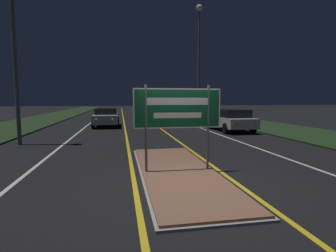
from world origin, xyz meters
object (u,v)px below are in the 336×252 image
(highway_sign, at_px, (178,111))
(car_receding_0, at_px, (231,120))
(car_receding_1, at_px, (167,114))
(warning_sign, at_px, (211,104))
(streetlight_left_near, at_px, (12,10))
(car_approaching_0, at_px, (106,117))
(streetlight_right_near, at_px, (199,42))

(highway_sign, xyz_separation_m, car_receding_0, (5.61, 9.08, -1.01))
(car_receding_1, xyz_separation_m, warning_sign, (6.29, 5.71, 0.83))
(car_receding_0, bearing_deg, highway_sign, -121.73)
(streetlight_left_near, xyz_separation_m, car_approaching_0, (3.52, 7.69, -5.27))
(streetlight_right_near, relative_size, car_approaching_0, 2.63)
(highway_sign, height_order, car_receding_1, highway_sign)
(streetlight_left_near, bearing_deg, car_approaching_0, 65.41)
(car_receding_1, height_order, warning_sign, warning_sign)
(streetlight_right_near, xyz_separation_m, car_receding_1, (-3.46, -1.46, -6.87))
(streetlight_left_near, xyz_separation_m, car_receding_1, (8.83, 10.84, -5.24))
(streetlight_right_near, bearing_deg, highway_sign, -108.59)
(car_approaching_0, bearing_deg, streetlight_left_near, -114.59)
(warning_sign, bearing_deg, car_approaching_0, -142.64)
(streetlight_left_near, bearing_deg, streetlight_right_near, 45.02)
(warning_sign, bearing_deg, car_receding_0, -104.02)
(streetlight_right_near, xyz_separation_m, car_receding_0, (-0.51, -9.12, -6.87))
(streetlight_right_near, bearing_deg, streetlight_left_near, -134.98)
(car_receding_0, distance_m, car_approaching_0, 9.41)
(highway_sign, bearing_deg, car_approaching_0, 101.04)
(highway_sign, bearing_deg, car_receding_1, 80.97)
(car_receding_1, bearing_deg, warning_sign, 42.22)
(car_receding_0, xyz_separation_m, warning_sign, (3.34, 13.36, 0.84))
(streetlight_left_near, xyz_separation_m, streetlight_right_near, (12.29, 12.30, 1.62))
(streetlight_right_near, distance_m, car_receding_0, 11.43)
(streetlight_left_near, distance_m, car_approaching_0, 9.96)
(car_approaching_0, distance_m, warning_sign, 14.62)
(streetlight_right_near, distance_m, warning_sign, 7.90)
(streetlight_left_near, bearing_deg, highway_sign, -43.68)
(streetlight_left_near, bearing_deg, car_receding_1, 50.83)
(car_receding_0, relative_size, car_approaching_0, 1.01)
(warning_sign, bearing_deg, highway_sign, -111.74)
(car_receding_0, distance_m, car_receding_1, 8.20)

